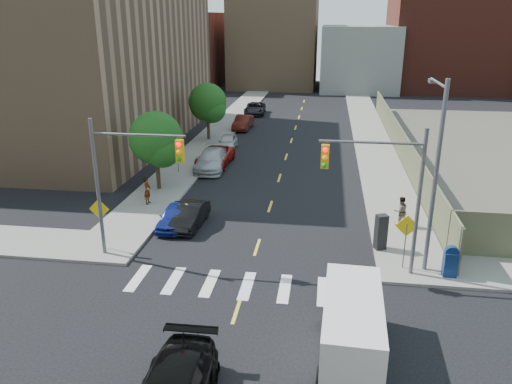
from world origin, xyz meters
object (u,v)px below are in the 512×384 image
(parked_car_black, at_px, (190,216))
(cargo_van, at_px, (352,325))
(parked_car_white, at_px, (228,142))
(parked_car_grey, at_px, (255,108))
(parked_car_silver, at_px, (212,160))
(pedestrian_west, at_px, (147,191))
(parked_car_maroon, at_px, (243,122))
(payphone, at_px, (381,232))
(parked_car_red, at_px, (215,157))
(mailbox, at_px, (450,261))
(parked_car_blue, at_px, (175,216))
(pedestrian_east, at_px, (401,211))

(parked_car_black, height_order, cargo_van, cargo_van)
(parked_car_white, bearing_deg, parked_car_grey, 86.56)
(parked_car_silver, bearing_deg, cargo_van, -67.84)
(parked_car_grey, relative_size, pedestrian_west, 2.97)
(parked_car_white, xyz_separation_m, parked_car_maroon, (0.00, 8.54, 0.07))
(parked_car_silver, relative_size, payphone, 2.91)
(parked_car_black, bearing_deg, pedestrian_west, 144.39)
(parked_car_red, distance_m, cargo_van, 24.98)
(parked_car_silver, distance_m, pedestrian_west, 8.67)
(parked_car_grey, xyz_separation_m, mailbox, (14.70, -39.16, 0.16))
(parked_car_maroon, bearing_deg, cargo_van, -71.76)
(parked_car_red, bearing_deg, mailbox, -46.77)
(parked_car_blue, xyz_separation_m, parked_car_grey, (-0.45, 35.12, 0.07))
(parked_car_black, xyz_separation_m, payphone, (10.50, -1.78, 0.43))
(parked_car_silver, bearing_deg, parked_car_grey, 87.37)
(cargo_van, distance_m, pedestrian_west, 18.06)
(parked_car_red, bearing_deg, parked_car_maroon, 91.78)
(parked_car_black, distance_m, parked_car_silver, 11.27)
(parked_car_red, bearing_deg, parked_car_blue, -86.17)
(parked_car_black, relative_size, pedestrian_east, 2.27)
(parked_car_maroon, distance_m, payphone, 30.34)
(parked_car_blue, distance_m, parked_car_red, 12.61)
(parked_car_black, bearing_deg, parked_car_silver, 99.58)
(parked_car_blue, bearing_deg, cargo_van, -48.03)
(parked_car_grey, xyz_separation_m, cargo_van, (10.01, -45.40, 0.53))
(mailbox, height_order, pedestrian_west, pedestrian_west)
(parked_car_white, bearing_deg, mailbox, -59.52)
(payphone, bearing_deg, cargo_van, -124.03)
(pedestrian_west, distance_m, pedestrian_east, 15.48)
(parked_car_maroon, bearing_deg, mailbox, -61.22)
(parked_car_silver, relative_size, cargo_van, 1.03)
(mailbox, bearing_deg, parked_car_red, 132.04)
(parked_car_silver, height_order, payphone, payphone)
(parked_car_grey, distance_m, pedestrian_west, 32.20)
(parked_car_silver, relative_size, parked_car_maroon, 1.21)
(pedestrian_east, bearing_deg, parked_car_silver, -51.27)
(parked_car_red, xyz_separation_m, mailbox, (14.70, -16.64, 0.15))
(cargo_van, xyz_separation_m, mailbox, (4.69, 6.24, -0.37))
(cargo_van, distance_m, payphone, 8.87)
(mailbox, height_order, pedestrian_east, pedestrian_east)
(parked_car_white, bearing_deg, parked_car_maroon, 86.56)
(parked_car_black, distance_m, payphone, 10.66)
(parked_car_blue, height_order, payphone, payphone)
(parked_car_blue, height_order, parked_car_red, parked_car_red)
(parked_car_white, height_order, payphone, payphone)
(parked_car_maroon, relative_size, pedestrian_west, 2.59)
(cargo_van, height_order, pedestrian_east, cargo_van)
(parked_car_white, height_order, parked_car_maroon, parked_car_maroon)
(parked_car_white, distance_m, parked_car_grey, 17.30)
(parked_car_silver, relative_size, mailbox, 3.62)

